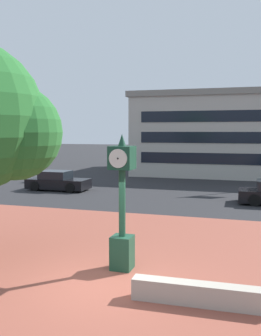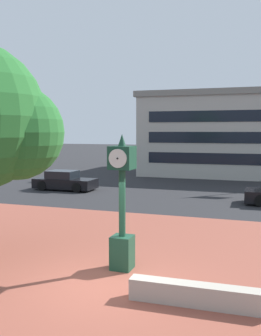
% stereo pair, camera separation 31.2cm
% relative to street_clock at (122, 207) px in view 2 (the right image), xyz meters
% --- Properties ---
extents(ground_plane, '(200.00, 200.00, 0.00)m').
position_rel_street_clock_xyz_m(ground_plane, '(-0.10, -1.22, -1.80)').
color(ground_plane, '#262628').
extents(plaza_brick_paving, '(44.00, 12.64, 0.01)m').
position_rel_street_clock_xyz_m(plaza_brick_paving, '(-0.10, 1.10, -1.79)').
color(plaza_brick_paving, brown).
rests_on(plaza_brick_paving, ground).
extents(planter_wall, '(3.21, 0.47, 0.50)m').
position_rel_street_clock_xyz_m(planter_wall, '(2.46, -1.69, -1.55)').
color(planter_wall, '#ADA393').
rests_on(planter_wall, ground).
extents(street_clock, '(0.64, 0.76, 3.83)m').
position_rel_street_clock_xyz_m(street_clock, '(0.00, 0.00, 0.00)').
color(street_clock, '#19422D').
rests_on(street_clock, ground).
extents(car_street_near, '(4.08, 1.87, 1.28)m').
position_rel_street_clock_xyz_m(car_street_near, '(-8.94, 13.05, -1.23)').
color(car_street_near, black).
rests_on(car_street_near, ground).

